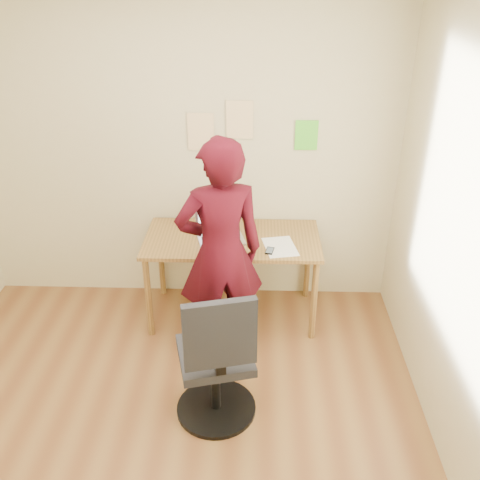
{
  "coord_description": "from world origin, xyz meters",
  "views": [
    {
      "loc": [
        0.59,
        -2.39,
        2.73
      ],
      "look_at": [
        0.48,
        0.95,
        0.95
      ],
      "focal_mm": 40.0,
      "sensor_mm": 36.0,
      "label": 1
    }
  ],
  "objects_px": {
    "desk": "(232,247)",
    "laptop": "(220,231)",
    "person": "(220,253)",
    "phone": "(270,251)",
    "office_chair": "(217,366)"
  },
  "relations": [
    {
      "from": "phone",
      "to": "person",
      "type": "distance_m",
      "value": 0.46
    },
    {
      "from": "phone",
      "to": "office_chair",
      "type": "bearing_deg",
      "value": -98.23
    },
    {
      "from": "office_chair",
      "to": "laptop",
      "type": "bearing_deg",
      "value": 78.47
    },
    {
      "from": "desk",
      "to": "laptop",
      "type": "xyz_separation_m",
      "value": [
        -0.1,
        0.0,
        0.14
      ]
    },
    {
      "from": "phone",
      "to": "person",
      "type": "relative_size",
      "value": 0.07
    },
    {
      "from": "laptop",
      "to": "phone",
      "type": "relative_size",
      "value": 3.53
    },
    {
      "from": "desk",
      "to": "office_chair",
      "type": "bearing_deg",
      "value": -92.24
    },
    {
      "from": "desk",
      "to": "phone",
      "type": "bearing_deg",
      "value": -35.33
    },
    {
      "from": "laptop",
      "to": "phone",
      "type": "distance_m",
      "value": 0.45
    },
    {
      "from": "desk",
      "to": "phone",
      "type": "distance_m",
      "value": 0.37
    },
    {
      "from": "phone",
      "to": "person",
      "type": "xyz_separation_m",
      "value": [
        -0.36,
        -0.26,
        0.12
      ]
    },
    {
      "from": "desk",
      "to": "person",
      "type": "bearing_deg",
      "value": -97.47
    },
    {
      "from": "laptop",
      "to": "office_chair",
      "type": "distance_m",
      "value": 1.23
    },
    {
      "from": "laptop",
      "to": "person",
      "type": "distance_m",
      "value": 0.48
    },
    {
      "from": "desk",
      "to": "laptop",
      "type": "distance_m",
      "value": 0.17
    }
  ]
}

